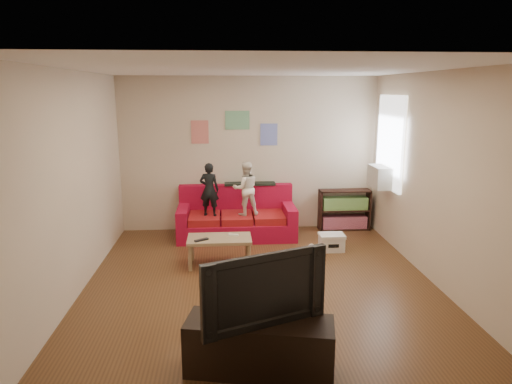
{
  "coord_description": "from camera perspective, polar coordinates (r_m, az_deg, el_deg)",
  "views": [
    {
      "loc": [
        -0.46,
        -5.48,
        2.46
      ],
      "look_at": [
        0.0,
        0.8,
        1.05
      ],
      "focal_mm": 32.0,
      "sensor_mm": 36.0,
      "label": 1
    }
  ],
  "objects": [
    {
      "name": "room_shell",
      "position": [
        5.61,
        0.6,
        1.21
      ],
      "size": [
        4.52,
        5.02,
        2.72
      ],
      "color": "brown",
      "rests_on": "ground"
    },
    {
      "name": "sofa",
      "position": [
        7.85,
        -2.43,
        -3.41
      ],
      "size": [
        1.98,
        0.91,
        0.87
      ],
      "color": "#A80B2C",
      "rests_on": "ground"
    },
    {
      "name": "child_a",
      "position": [
        7.55,
        -5.86,
        0.32
      ],
      "size": [
        0.36,
        0.28,
        0.89
      ],
      "primitive_type": "imported",
      "rotation": [
        0.0,
        0.0,
        2.92
      ],
      "color": "black",
      "rests_on": "sofa"
    },
    {
      "name": "child_b",
      "position": [
        7.55,
        -1.31,
        0.45
      ],
      "size": [
        0.5,
        0.42,
        0.9
      ],
      "primitive_type": "imported",
      "rotation": [
        0.0,
        0.0,
        3.34
      ],
      "color": "white",
      "rests_on": "sofa"
    },
    {
      "name": "coffee_table",
      "position": [
        6.56,
        -4.58,
        -6.17
      ],
      "size": [
        0.91,
        0.5,
        0.41
      ],
      "color": "#9A805C",
      "rests_on": "ground"
    },
    {
      "name": "remote",
      "position": [
        6.43,
        -6.84,
        -5.96
      ],
      "size": [
        0.2,
        0.15,
        0.02
      ],
      "primitive_type": "cube",
      "rotation": [
        0.0,
        0.0,
        0.54
      ],
      "color": "black",
      "rests_on": "coffee_table"
    },
    {
      "name": "game_controller",
      "position": [
        6.58,
        -2.85,
        -5.4
      ],
      "size": [
        0.15,
        0.07,
        0.03
      ],
      "primitive_type": "cube",
      "rotation": [
        0.0,
        0.0,
        -0.23
      ],
      "color": "white",
      "rests_on": "coffee_table"
    },
    {
      "name": "bookshelf",
      "position": [
        8.35,
        10.96,
        -2.43
      ],
      "size": [
        0.91,
        0.27,
        0.73
      ],
      "color": "black",
      "rests_on": "ground"
    },
    {
      "name": "window",
      "position": [
        7.66,
        16.41,
        5.97
      ],
      "size": [
        0.04,
        1.08,
        1.48
      ],
      "primitive_type": "cube",
      "color": "white",
      "rests_on": "room_shell"
    },
    {
      "name": "ac_unit",
      "position": [
        7.7,
        15.32,
        1.85
      ],
      "size": [
        0.28,
        0.55,
        0.35
      ],
      "primitive_type": "cube",
      "color": "#B7B2A3",
      "rests_on": "window"
    },
    {
      "name": "artwork_left",
      "position": [
        8.0,
        -7.03,
        7.44
      ],
      "size": [
        0.3,
        0.01,
        0.4
      ],
      "primitive_type": "cube",
      "color": "#D87266",
      "rests_on": "room_shell"
    },
    {
      "name": "artwork_center",
      "position": [
        7.98,
        -2.35,
        8.95
      ],
      "size": [
        0.42,
        0.01,
        0.32
      ],
      "primitive_type": "cube",
      "color": "#72B27F",
      "rests_on": "room_shell"
    },
    {
      "name": "artwork_right",
      "position": [
        8.04,
        1.62,
        7.2
      ],
      "size": [
        0.3,
        0.01,
        0.38
      ],
      "primitive_type": "cube",
      "color": "#727FCC",
      "rests_on": "room_shell"
    },
    {
      "name": "file_box",
      "position": [
        7.27,
        9.42,
        -6.2
      ],
      "size": [
        0.39,
        0.29,
        0.27
      ],
      "color": "white",
      "rests_on": "ground"
    },
    {
      "name": "tv_stand",
      "position": [
        4.26,
        0.44,
        -18.73
      ],
      "size": [
        1.36,
        0.69,
        0.49
      ],
      "primitive_type": "cube",
      "rotation": [
        0.0,
        0.0,
        -0.2
      ],
      "color": "black",
      "rests_on": "ground"
    },
    {
      "name": "television",
      "position": [
        3.99,
        0.46,
        -11.68
      ],
      "size": [
        1.12,
        0.57,
        0.66
      ],
      "primitive_type": "imported",
      "rotation": [
        0.0,
        0.0,
        0.38
      ],
      "color": "black",
      "rests_on": "tv_stand"
    },
    {
      "name": "tissue",
      "position": [
        7.27,
        6.95,
        -6.82
      ],
      "size": [
        0.11,
        0.11,
        0.1
      ],
      "primitive_type": "sphere",
      "rotation": [
        0.0,
        0.0,
        0.06
      ],
      "color": "silver",
      "rests_on": "ground"
    }
  ]
}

